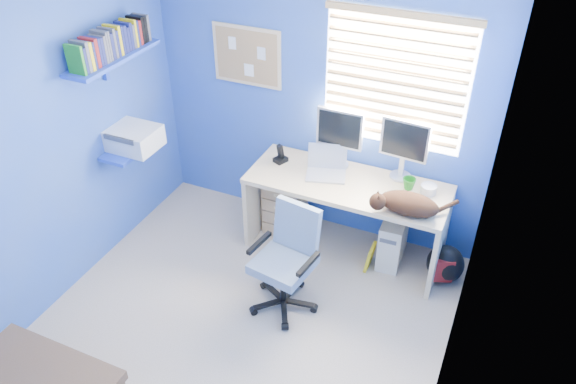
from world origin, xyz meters
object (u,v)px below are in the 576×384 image
at_px(cat, 409,204).
at_px(tower_pc, 393,238).
at_px(desk, 345,218).
at_px(office_chair, 286,272).
at_px(laptop, 326,165).

bearing_deg(cat, tower_pc, 94.01).
bearing_deg(desk, tower_pc, 9.90).
distance_m(desk, tower_pc, 0.45).
height_order(tower_pc, office_chair, office_chair).
bearing_deg(tower_pc, desk, -172.97).
relative_size(laptop, office_chair, 0.38).
distance_m(desk, office_chair, 0.82).
distance_m(laptop, office_chair, 0.96).
bearing_deg(laptop, tower_pc, -11.73).
bearing_deg(laptop, office_chair, -106.84).
distance_m(cat, tower_pc, 0.67).
xyz_separation_m(desk, tower_pc, (0.42, 0.07, -0.14)).
bearing_deg(cat, laptop, 142.01).
height_order(desk, office_chair, office_chair).
xyz_separation_m(cat, tower_pc, (-0.13, 0.28, -0.60)).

